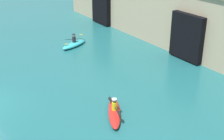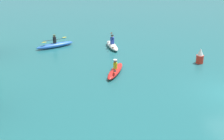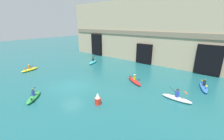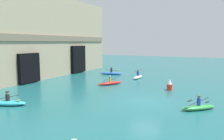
{
  "view_description": "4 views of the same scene",
  "coord_description": "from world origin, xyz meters",
  "px_view_note": "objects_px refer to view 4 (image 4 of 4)",
  "views": [
    {
      "loc": [
        17.34,
        -2.31,
        9.43
      ],
      "look_at": [
        3.02,
        7.37,
        1.59
      ],
      "focal_mm": 50.0,
      "sensor_mm": 36.0,
      "label": 1
    },
    {
      "loc": [
        -14.54,
        12.01,
        8.67
      ],
      "look_at": [
        3.41,
        6.8,
        1.05
      ],
      "focal_mm": 50.0,
      "sensor_mm": 36.0,
      "label": 2
    },
    {
      "loc": [
        14.35,
        -9.76,
        7.41
      ],
      "look_at": [
        1.26,
        6.32,
        0.81
      ],
      "focal_mm": 24.0,
      "sensor_mm": 36.0,
      "label": 3
    },
    {
      "loc": [
        -17.29,
        -5.45,
        4.97
      ],
      "look_at": [
        2.87,
        4.58,
        2.1
      ],
      "focal_mm": 35.0,
      "sensor_mm": 36.0,
      "label": 4
    }
  ],
  "objects_px": {
    "kayak_blue": "(111,73)",
    "kayak_red": "(110,83)",
    "kayak_green": "(198,107)",
    "kayak_cyan": "(8,103)",
    "marker_buoy": "(170,85)",
    "kayak_white": "(138,77)"
  },
  "relations": [
    {
      "from": "kayak_blue",
      "to": "kayak_white",
      "type": "bearing_deg",
      "value": 145.34
    },
    {
      "from": "kayak_cyan",
      "to": "kayak_blue",
      "type": "bearing_deg",
      "value": 67.32
    },
    {
      "from": "kayak_blue",
      "to": "marker_buoy",
      "type": "bearing_deg",
      "value": 128.81
    },
    {
      "from": "kayak_red",
      "to": "kayak_green",
      "type": "distance_m",
      "value": 11.7
    },
    {
      "from": "kayak_red",
      "to": "kayak_green",
      "type": "xyz_separation_m",
      "value": [
        -5.66,
        -10.24,
        0.0
      ]
    },
    {
      "from": "kayak_red",
      "to": "kayak_cyan",
      "type": "relative_size",
      "value": 1.01
    },
    {
      "from": "kayak_red",
      "to": "marker_buoy",
      "type": "bearing_deg",
      "value": 123.5
    },
    {
      "from": "kayak_white",
      "to": "kayak_red",
      "type": "height_order",
      "value": "kayak_white"
    },
    {
      "from": "kayak_green",
      "to": "kayak_cyan",
      "type": "xyz_separation_m",
      "value": [
        -5.5,
        13.62,
        0.01
      ]
    },
    {
      "from": "kayak_blue",
      "to": "kayak_red",
      "type": "distance_m",
      "value": 8.07
    },
    {
      "from": "kayak_red",
      "to": "kayak_white",
      "type": "bearing_deg",
      "value": -161.9
    },
    {
      "from": "kayak_green",
      "to": "kayak_cyan",
      "type": "distance_m",
      "value": 14.69
    },
    {
      "from": "kayak_white",
      "to": "kayak_green",
      "type": "bearing_deg",
      "value": -141.09
    },
    {
      "from": "kayak_blue",
      "to": "marker_buoy",
      "type": "height_order",
      "value": "marker_buoy"
    },
    {
      "from": "kayak_blue",
      "to": "kayak_green",
      "type": "distance_m",
      "value": 18.86
    },
    {
      "from": "kayak_cyan",
      "to": "marker_buoy",
      "type": "xyz_separation_m",
      "value": [
        11.33,
        -10.29,
        0.31
      ]
    },
    {
      "from": "kayak_red",
      "to": "kayak_green",
      "type": "bearing_deg",
      "value": 93.25
    },
    {
      "from": "kayak_white",
      "to": "kayak_green",
      "type": "xyz_separation_m",
      "value": [
        -11.37,
        -8.81,
        -0.04
      ]
    },
    {
      "from": "kayak_red",
      "to": "marker_buoy",
      "type": "relative_size",
      "value": 2.57
    },
    {
      "from": "kayak_red",
      "to": "kayak_green",
      "type": "height_order",
      "value": "kayak_green"
    },
    {
      "from": "kayak_white",
      "to": "marker_buoy",
      "type": "xyz_separation_m",
      "value": [
        -5.54,
        -5.48,
        0.28
      ]
    },
    {
      "from": "kayak_white",
      "to": "kayak_blue",
      "type": "relative_size",
      "value": 0.82
    }
  ]
}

